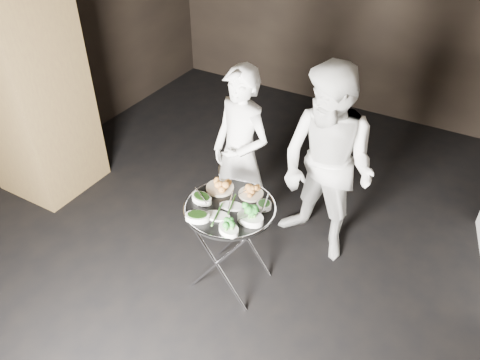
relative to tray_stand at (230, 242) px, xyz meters
The scene contains 16 objects.
floor 0.52m from the tray_stand, ahead, with size 6.00×7.00×0.05m, color black.
column_left 2.60m from the tray_stand, behind, with size 0.80×0.80×3.00m, color brown.
tray_stand is the anchor object (origin of this frame).
serving_tray 0.35m from the tray_stand, 147.99° to the right, with size 0.69×0.69×0.04m.
potato_plate_a 0.46m from the tray_stand, 140.17° to the left, with size 0.22×0.22×0.08m.
potato_plate_b 0.44m from the tray_stand, 72.43° to the left, with size 0.19×0.19×0.07m.
greens_bowl 0.46m from the tray_stand, 28.07° to the left, with size 0.11×0.11×0.06m.
asparagus_plate_a 0.38m from the tray_stand, 20.69° to the left, with size 0.20×0.15×0.04m.
asparagus_plate_b 0.40m from the tray_stand, 98.39° to the right, with size 0.21×0.15×0.04m.
spinach_bowl_a 0.45m from the tray_stand, 167.82° to the right, with size 0.18×0.13×0.07m.
spinach_bowl_b 0.47m from the tray_stand, 118.33° to the right, with size 0.20×0.18×0.07m.
broccoli_bowl_a 0.45m from the tray_stand, 17.10° to the right, with size 0.20×0.15×0.08m.
broccoli_bowl_b 0.47m from the tray_stand, 60.65° to the right, with size 0.19×0.17×0.07m.
serving_utensils 0.42m from the tray_stand, 76.29° to the left, with size 0.59×0.45×0.01m.
waiter_left 0.79m from the tray_stand, 113.36° to the left, with size 0.58×0.38×1.59m, color white.
waiter_right 0.97m from the tray_stand, 58.19° to the left, with size 0.84×0.65×1.73m, color white.
Camera 1 is at (1.16, -2.22, 3.01)m, focal length 35.00 mm.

